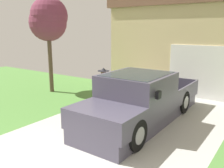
{
  "coord_description": "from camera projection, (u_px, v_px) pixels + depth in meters",
  "views": [
    {
      "loc": [
        3.64,
        -1.92,
        2.92
      ],
      "look_at": [
        -0.87,
        4.45,
        1.16
      ],
      "focal_mm": 38.94,
      "sensor_mm": 36.0,
      "label": 1
    }
  ],
  "objects": [
    {
      "name": "person_with_hat",
      "position": [
        104.0,
        89.0,
        8.6
      ],
      "size": [
        0.47,
        0.42,
        1.62
      ],
      "rotation": [
        0.0,
        0.0,
        -0.38
      ],
      "color": "black",
      "rests_on": "ground"
    },
    {
      "name": "pickup_truck",
      "position": [
        138.0,
        102.0,
        7.56
      ],
      "size": [
        2.02,
        5.55,
        1.62
      ],
      "rotation": [
        0.0,
        0.0,
        3.14
      ],
      "color": "#4A4658",
      "rests_on": "ground"
    },
    {
      "name": "handbag",
      "position": [
        94.0,
        110.0,
        8.58
      ],
      "size": [
        0.34,
        0.19,
        0.43
      ],
      "color": "beige",
      "rests_on": "ground"
    },
    {
      "name": "front_yard_tree",
      "position": [
        49.0,
        20.0,
        11.08
      ],
      "size": [
        1.79,
        1.71,
        4.37
      ],
      "color": "brown",
      "rests_on": "ground"
    },
    {
      "name": "house_with_garage",
      "position": [
        211.0,
        39.0,
        12.95
      ],
      "size": [
        8.7,
        6.87,
        4.77
      ],
      "color": "#CBB782",
      "rests_on": "ground"
    }
  ]
}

